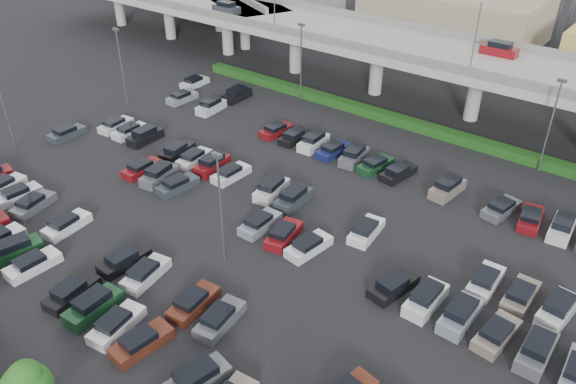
{
  "coord_description": "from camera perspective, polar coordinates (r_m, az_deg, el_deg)",
  "views": [
    {
      "loc": [
        26.98,
        -33.91,
        30.15
      ],
      "look_at": [
        -0.58,
        1.42,
        2.0
      ],
      "focal_mm": 35.0,
      "sensor_mm": 36.0,
      "label": 1
    }
  ],
  "objects": [
    {
      "name": "ground",
      "position": [
        52.79,
        -0.46,
        -2.69
      ],
      "size": [
        280.0,
        280.0,
        0.0
      ],
      "primitive_type": "plane",
      "color": "black"
    },
    {
      "name": "overpass",
      "position": [
        74.98,
        15.13,
        13.05
      ],
      "size": [
        150.0,
        13.0,
        15.8
      ],
      "color": "#999991",
      "rests_on": "ground"
    },
    {
      "name": "hedge",
      "position": [
        71.24,
        12.21,
        6.83
      ],
      "size": [
        66.0,
        1.6,
        1.1
      ],
      "primitive_type": "cube",
      "color": "#163C11",
      "rests_on": "ground"
    },
    {
      "name": "tree_row",
      "position": [
        38.14,
        -26.27,
        -16.54
      ],
      "size": [
        65.07,
        3.66,
        5.94
      ],
      "color": "#332316",
      "rests_on": "ground"
    },
    {
      "name": "parked_cars",
      "position": [
        50.87,
        -3.83,
        -3.43
      ],
      "size": [
        62.88,
        41.58,
        1.67
      ],
      "color": "navy",
      "rests_on": "ground"
    },
    {
      "name": "light_poles",
      "position": [
        53.19,
        -2.64,
        5.39
      ],
      "size": [
        66.9,
        48.38,
        10.3
      ],
      "color": "#525258",
      "rests_on": "ground"
    }
  ]
}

